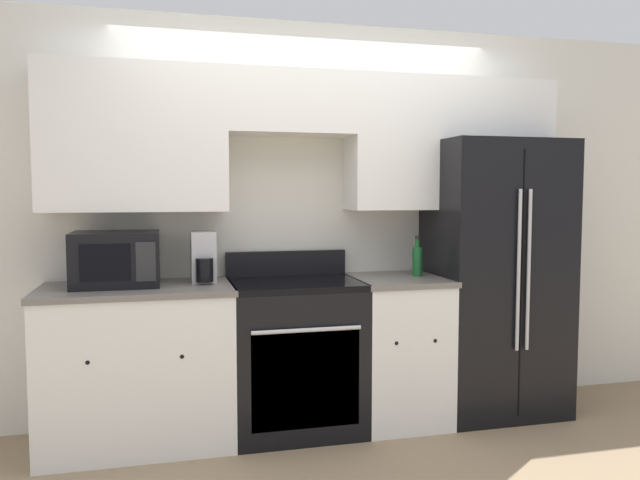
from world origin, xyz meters
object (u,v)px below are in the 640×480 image
oven_range (295,355)px  microwave (116,259)px  bottle (417,260)px  refrigerator (491,277)px

oven_range → microwave: size_ratio=2.24×
oven_range → microwave: (-1.05, 0.06, 0.62)m
bottle → oven_range: bearing=-178.2°
refrigerator → bottle: 0.57m
refrigerator → microwave: size_ratio=3.72×
oven_range → refrigerator: refrigerator is taller
microwave → bottle: (1.87, -0.03, -0.05)m
oven_range → microwave: microwave is taller
microwave → oven_range: bearing=-3.2°
refrigerator → microwave: 2.44m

